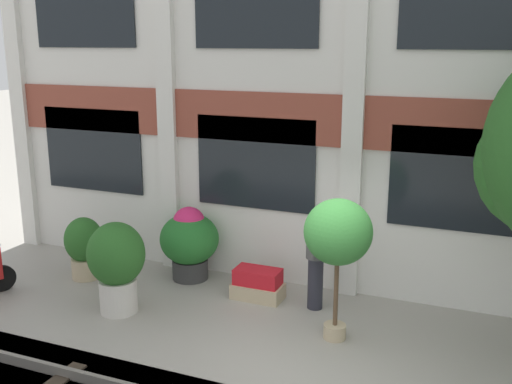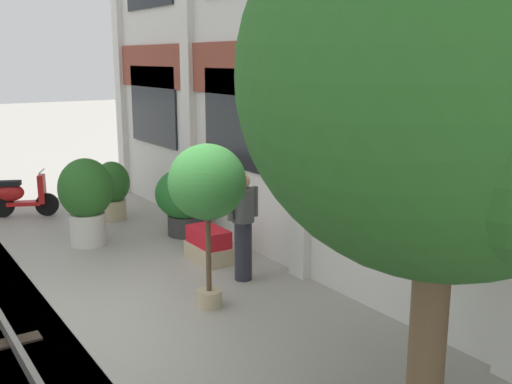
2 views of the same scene
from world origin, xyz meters
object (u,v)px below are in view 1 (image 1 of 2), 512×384
object	(u,v)px
potted_plant_low_pan	(338,235)
potted_plant_stone_basin	(84,245)
potted_plant_glazed_jar	(189,240)
resident_by_doorway	(316,260)
potted_plant_square_trough	(258,285)
potted_plant_ribbed_drum	(117,262)

from	to	relation	value
potted_plant_low_pan	potted_plant_stone_basin	xyz separation A→B (m)	(-5.06, 0.53, -1.01)
potted_plant_glazed_jar	resident_by_doorway	bearing A→B (deg)	-7.64
potted_plant_low_pan	potted_plant_glazed_jar	distance (m)	3.54
resident_by_doorway	potted_plant_square_trough	bearing A→B (deg)	-1.08
potted_plant_low_pan	potted_plant_glazed_jar	size ratio (longest dim) A/B	1.56
potted_plant_ribbed_drum	potted_plant_low_pan	bearing A→B (deg)	7.50
potted_plant_ribbed_drum	potted_plant_glazed_jar	bearing A→B (deg)	76.50
potted_plant_ribbed_drum	potted_plant_low_pan	xyz separation A→B (m)	(3.60, 0.47, 0.78)
potted_plant_ribbed_drum	potted_plant_low_pan	size ratio (longest dim) A/B	0.71
potted_plant_square_trough	resident_by_doorway	distance (m)	1.21
potted_plant_ribbed_drum	potted_plant_glazed_jar	size ratio (longest dim) A/B	1.10
potted_plant_glazed_jar	potted_plant_low_pan	bearing A→B (deg)	-21.60
potted_plant_low_pan	resident_by_doorway	distance (m)	1.35
potted_plant_stone_basin	potted_plant_glazed_jar	bearing A→B (deg)	21.38
potted_plant_stone_basin	resident_by_doorway	world-z (taller)	resident_by_doorway
potted_plant_ribbed_drum	potted_plant_square_trough	bearing A→B (deg)	34.99
potted_plant_low_pan	potted_plant_stone_basin	world-z (taller)	potted_plant_low_pan
potted_plant_stone_basin	potted_plant_ribbed_drum	bearing A→B (deg)	-34.52
potted_plant_stone_basin	resident_by_doorway	size ratio (longest dim) A/B	0.74
resident_by_doorway	potted_plant_glazed_jar	bearing A→B (deg)	-9.53
potted_plant_low_pan	potted_plant_glazed_jar	bearing A→B (deg)	158.40
potted_plant_stone_basin	potted_plant_low_pan	bearing A→B (deg)	-5.95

